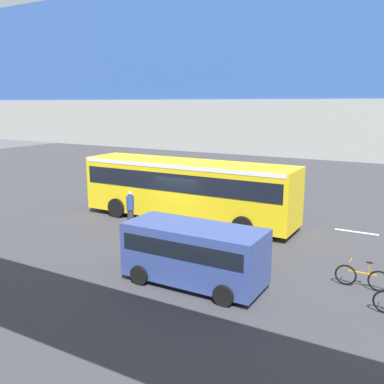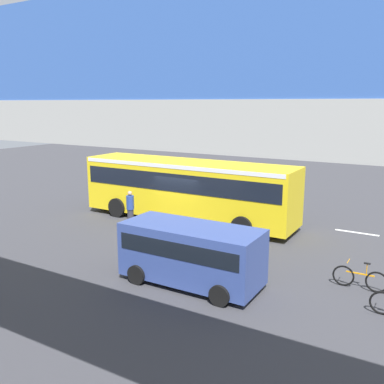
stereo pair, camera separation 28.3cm
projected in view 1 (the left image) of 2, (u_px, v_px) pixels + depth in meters
ground at (182, 224)px, 21.65m from camera, size 80.00×80.00×0.00m
city_bus at (187, 186)px, 21.91m from camera, size 11.54×2.85×3.15m
parked_van at (194, 251)px, 14.30m from camera, size 4.80×2.17×2.05m
bicycle_orange at (362, 278)px, 14.10m from camera, size 1.77×0.44×0.96m
pedestrian at (130, 209)px, 21.16m from camera, size 0.38×0.38×1.79m
traffic_sign at (140, 169)px, 27.42m from camera, size 0.08×0.60×2.80m
lane_dash_leftmost at (357, 232)px, 20.32m from camera, size 2.00×0.20×0.01m
lane_dash_left at (276, 221)px, 22.26m from camera, size 2.00×0.20×0.01m
lane_dash_centre at (209, 211)px, 24.19m from camera, size 2.00×0.20×0.01m
lane_dash_right at (152, 203)px, 26.13m from camera, size 2.00×0.20×0.01m
lane_dash_rightmost at (102, 196)px, 28.06m from camera, size 2.00×0.20×0.01m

